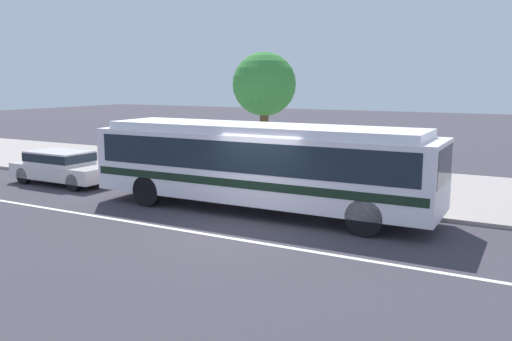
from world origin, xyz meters
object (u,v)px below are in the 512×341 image
Objects in this scene: pedestrian_waiting_near_sign at (334,170)px; street_tree_near_stop at (264,86)px; transit_bus at (260,161)px; sedan_behind_bus at (62,166)px; pedestrian_walking_along_curb at (298,165)px; bus_stop_sign at (392,157)px.

street_tree_near_stop is (-3.48, 1.70, 2.70)m from pedestrian_waiting_near_sign.
transit_bus is at bearing -126.91° from pedestrian_waiting_near_sign.
street_tree_near_stop is (7.02, 3.63, 3.10)m from sedan_behind_bus.
bus_stop_sign is at bearing -7.80° from pedestrian_walking_along_curb.
transit_bus is 2.72m from pedestrian_waiting_near_sign.
pedestrian_waiting_near_sign is 1.46m from pedestrian_walking_along_curb.
pedestrian_waiting_near_sign is 1.01× the size of pedestrian_walking_along_curb.
sedan_behind_bus is 2.50× the size of pedestrian_waiting_near_sign.
pedestrian_waiting_near_sign is at bearing 53.09° from transit_bus.
sedan_behind_bus is at bearing -169.58° from pedestrian_waiting_near_sign.
pedestrian_waiting_near_sign is at bearing -12.26° from pedestrian_walking_along_curb.
sedan_behind_bus is 10.69m from pedestrian_waiting_near_sign.
pedestrian_walking_along_curb is (-1.42, 0.31, -0.01)m from pedestrian_waiting_near_sign.
sedan_behind_bus is 12.60m from bus_stop_sign.
bus_stop_sign is 6.11m from street_tree_near_stop.
transit_bus is 6.44× the size of pedestrian_walking_along_curb.
sedan_behind_bus is at bearing 178.63° from transit_bus.
street_tree_near_stop is at bearing 146.03° from pedestrian_walking_along_curb.
pedestrian_walking_along_curb is 3.44m from bus_stop_sign.
bus_stop_sign is (1.94, -0.15, 0.57)m from pedestrian_waiting_near_sign.
street_tree_near_stop is at bearing 154.03° from pedestrian_waiting_near_sign.
street_tree_near_stop reaches higher than pedestrian_waiting_near_sign.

